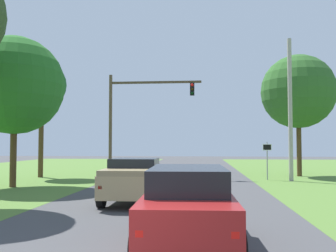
{
  "coord_description": "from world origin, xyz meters",
  "views": [
    {
      "loc": [
        1.5,
        -4.99,
        2.39
      ],
      "look_at": [
        -0.48,
        17.3,
        3.48
      ],
      "focal_mm": 40.86,
      "sensor_mm": 36.0,
      "label": 1
    }
  ],
  "objects_px": {
    "pickup_truck_lead": "(135,179)",
    "keep_moving_sign": "(267,156)",
    "traffic_light": "(134,110)",
    "extra_tree_2": "(15,85)",
    "utility_pole_right": "(290,109)",
    "oak_tree_right": "(298,92)",
    "red_suv_near": "(188,204)",
    "extra_tree_1": "(42,86)"
  },
  "relations": [
    {
      "from": "oak_tree_right",
      "to": "extra_tree_2",
      "type": "xyz_separation_m",
      "value": [
        -17.94,
        -8.94,
        -0.66
      ]
    },
    {
      "from": "pickup_truck_lead",
      "to": "utility_pole_right",
      "type": "distance_m",
      "value": 13.74
    },
    {
      "from": "traffic_light",
      "to": "utility_pole_right",
      "type": "xyz_separation_m",
      "value": [
        10.82,
        -1.97,
        -0.23
      ]
    },
    {
      "from": "extra_tree_1",
      "to": "extra_tree_2",
      "type": "distance_m",
      "value": 6.57
    },
    {
      "from": "extra_tree_2",
      "to": "oak_tree_right",
      "type": "bearing_deg",
      "value": 26.49
    },
    {
      "from": "red_suv_near",
      "to": "traffic_light",
      "type": "distance_m",
      "value": 19.59
    },
    {
      "from": "oak_tree_right",
      "to": "utility_pole_right",
      "type": "relative_size",
      "value": 0.98
    },
    {
      "from": "traffic_light",
      "to": "extra_tree_2",
      "type": "relative_size",
      "value": 0.88
    },
    {
      "from": "keep_moving_sign",
      "to": "extra_tree_1",
      "type": "bearing_deg",
      "value": 177.71
    },
    {
      "from": "traffic_light",
      "to": "oak_tree_right",
      "type": "relative_size",
      "value": 0.82
    },
    {
      "from": "oak_tree_right",
      "to": "extra_tree_2",
      "type": "relative_size",
      "value": 1.08
    },
    {
      "from": "red_suv_near",
      "to": "extra_tree_1",
      "type": "height_order",
      "value": "extra_tree_1"
    },
    {
      "from": "traffic_light",
      "to": "oak_tree_right",
      "type": "height_order",
      "value": "oak_tree_right"
    },
    {
      "from": "pickup_truck_lead",
      "to": "extra_tree_1",
      "type": "relative_size",
      "value": 0.59
    },
    {
      "from": "pickup_truck_lead",
      "to": "oak_tree_right",
      "type": "height_order",
      "value": "oak_tree_right"
    },
    {
      "from": "extra_tree_2",
      "to": "pickup_truck_lead",
      "type": "bearing_deg",
      "value": -32.69
    },
    {
      "from": "red_suv_near",
      "to": "utility_pole_right",
      "type": "relative_size",
      "value": 0.53
    },
    {
      "from": "extra_tree_2",
      "to": "traffic_light",
      "type": "bearing_deg",
      "value": 51.11
    },
    {
      "from": "extra_tree_1",
      "to": "utility_pole_right",
      "type": "bearing_deg",
      "value": -4.49
    },
    {
      "from": "pickup_truck_lead",
      "to": "extra_tree_2",
      "type": "xyz_separation_m",
      "value": [
        -7.85,
        5.04,
        4.8
      ]
    },
    {
      "from": "pickup_truck_lead",
      "to": "traffic_light",
      "type": "bearing_deg",
      "value": 100.5
    },
    {
      "from": "pickup_truck_lead",
      "to": "oak_tree_right",
      "type": "bearing_deg",
      "value": 54.17
    },
    {
      "from": "red_suv_near",
      "to": "keep_moving_sign",
      "type": "distance_m",
      "value": 18.03
    },
    {
      "from": "traffic_light",
      "to": "keep_moving_sign",
      "type": "relative_size",
      "value": 2.96
    },
    {
      "from": "traffic_light",
      "to": "oak_tree_right",
      "type": "bearing_deg",
      "value": 9.08
    },
    {
      "from": "keep_moving_sign",
      "to": "extra_tree_2",
      "type": "relative_size",
      "value": 0.3
    },
    {
      "from": "oak_tree_right",
      "to": "extra_tree_1",
      "type": "distance_m",
      "value": 19.28
    },
    {
      "from": "oak_tree_right",
      "to": "extra_tree_1",
      "type": "height_order",
      "value": "oak_tree_right"
    },
    {
      "from": "keep_moving_sign",
      "to": "utility_pole_right",
      "type": "distance_m",
      "value": 3.47
    },
    {
      "from": "keep_moving_sign",
      "to": "oak_tree_right",
      "type": "distance_m",
      "value": 6.45
    },
    {
      "from": "utility_pole_right",
      "to": "extra_tree_2",
      "type": "bearing_deg",
      "value": -163.06
    },
    {
      "from": "red_suv_near",
      "to": "pickup_truck_lead",
      "type": "distance_m",
      "value": 7.04
    },
    {
      "from": "red_suv_near",
      "to": "utility_pole_right",
      "type": "xyz_separation_m",
      "value": [
        6.16,
        16.65,
        3.74
      ]
    },
    {
      "from": "oak_tree_right",
      "to": "keep_moving_sign",
      "type": "bearing_deg",
      "value": -132.31
    },
    {
      "from": "keep_moving_sign",
      "to": "oak_tree_right",
      "type": "relative_size",
      "value": 0.28
    },
    {
      "from": "pickup_truck_lead",
      "to": "keep_moving_sign",
      "type": "relative_size",
      "value": 1.97
    },
    {
      "from": "oak_tree_right",
      "to": "extra_tree_2",
      "type": "height_order",
      "value": "oak_tree_right"
    },
    {
      "from": "keep_moving_sign",
      "to": "utility_pole_right",
      "type": "height_order",
      "value": "utility_pole_right"
    },
    {
      "from": "oak_tree_right",
      "to": "utility_pole_right",
      "type": "xyz_separation_m",
      "value": [
        -1.5,
        -3.93,
        -1.69
      ]
    },
    {
      "from": "pickup_truck_lead",
      "to": "oak_tree_right",
      "type": "relative_size",
      "value": 0.55
    },
    {
      "from": "red_suv_near",
      "to": "pickup_truck_lead",
      "type": "relative_size",
      "value": 0.98
    },
    {
      "from": "traffic_light",
      "to": "utility_pole_right",
      "type": "distance_m",
      "value": 11.0
    }
  ]
}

